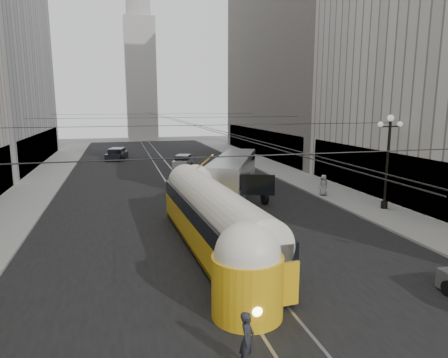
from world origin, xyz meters
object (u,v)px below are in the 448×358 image
city_bus (233,174)px  pedestrian_sidewalk_right (323,185)px  pedestrian_crossing_a (247,340)px  streetcar (213,218)px

city_bus → pedestrian_sidewalk_right: city_bus is taller
pedestrian_crossing_a → city_bus: bearing=16.5°
city_bus → pedestrian_sidewalk_right: (6.51, -2.98, -0.70)m
streetcar → pedestrian_crossing_a: 9.23m
pedestrian_crossing_a → pedestrian_sidewalk_right: pedestrian_sidewalk_right is taller
streetcar → city_bus: streetcar is taller
streetcar → city_bus: (4.49, 12.02, 0.00)m
pedestrian_sidewalk_right → streetcar: bearing=32.7°
pedestrian_sidewalk_right → pedestrian_crossing_a: bearing=49.5°
streetcar → pedestrian_sidewalk_right: bearing=39.4°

